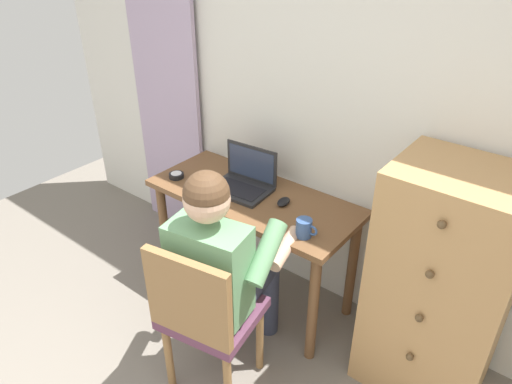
{
  "coord_description": "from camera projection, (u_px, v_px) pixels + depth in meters",
  "views": [
    {
      "loc": [
        0.99,
        0.07,
        2.09
      ],
      "look_at": [
        -0.34,
        1.76,
        0.83
      ],
      "focal_mm": 32.93,
      "sensor_mm": 36.0,
      "label": 1
    }
  ],
  "objects": [
    {
      "name": "wall_back",
      "position": [
        362.0,
        108.0,
        2.4
      ],
      "size": [
        4.8,
        0.05,
        2.5
      ],
      "primitive_type": "cube",
      "color": "silver",
      "rests_on": "ground_plane"
    },
    {
      "name": "curtain_panel",
      "position": [
        165.0,
        83.0,
        3.17
      ],
      "size": [
        0.6,
        0.03,
        2.25
      ],
      "primitive_type": "cube",
      "color": "#B29EBC",
      "rests_on": "ground_plane"
    },
    {
      "name": "desk",
      "position": [
        253.0,
        212.0,
        2.73
      ],
      "size": [
        1.24,
        0.54,
        0.73
      ],
      "color": "brown",
      "rests_on": "ground_plane"
    },
    {
      "name": "dresser",
      "position": [
        440.0,
        287.0,
        2.18
      ],
      "size": [
        0.58,
        0.51,
        1.21
      ],
      "color": "tan",
      "rests_on": "ground_plane"
    },
    {
      "name": "chair",
      "position": [
        205.0,
        314.0,
        2.17
      ],
      "size": [
        0.48,
        0.47,
        0.9
      ],
      "color": "#5D344C",
      "rests_on": "ground_plane"
    },
    {
      "name": "person_seated",
      "position": [
        224.0,
        261.0,
        2.21
      ],
      "size": [
        0.6,
        0.63,
        1.22
      ],
      "color": "#33384C",
      "rests_on": "ground_plane"
    },
    {
      "name": "laptop",
      "position": [
        244.0,
        180.0,
        2.71
      ],
      "size": [
        0.36,
        0.28,
        0.24
      ],
      "color": "#232326",
      "rests_on": "desk"
    },
    {
      "name": "computer_mouse",
      "position": [
        284.0,
        202.0,
        2.57
      ],
      "size": [
        0.07,
        0.11,
        0.03
      ],
      "primitive_type": "ellipsoid",
      "rotation": [
        0.0,
        0.0,
        0.14
      ],
      "color": "black",
      "rests_on": "desk"
    },
    {
      "name": "desk_clock",
      "position": [
        176.0,
        175.0,
        2.83
      ],
      "size": [
        0.09,
        0.09,
        0.03
      ],
      "color": "black",
      "rests_on": "desk"
    },
    {
      "name": "coffee_mug",
      "position": [
        304.0,
        228.0,
        2.3
      ],
      "size": [
        0.12,
        0.08,
        0.09
      ],
      "color": "#33518C",
      "rests_on": "desk"
    }
  ]
}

